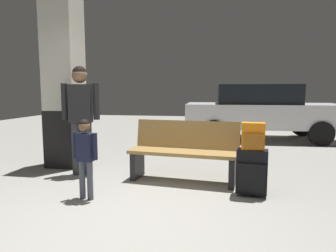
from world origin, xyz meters
name	(u,v)px	position (x,y,z in m)	size (l,w,h in m)	color
ground_plane	(179,151)	(0.00, 4.00, -0.05)	(18.00, 18.00, 0.10)	gray
structural_pillar	(64,83)	(-1.78, 2.12, 1.47)	(0.57, 0.57, 2.97)	black
bench	(184,151)	(0.42, 1.57, 0.44)	(1.65, 0.70, 0.89)	#9E7A42
suitcase	(252,171)	(1.35, 1.05, 0.32)	(0.40, 0.27, 0.60)	black
backpack_bright	(253,136)	(1.35, 1.05, 0.77)	(0.29, 0.21, 0.34)	orange
child	(85,151)	(-0.68, 0.57, 0.61)	(0.34, 0.21, 1.00)	#4C5160
adult	(81,108)	(-1.22, 1.60, 1.06)	(0.58, 0.27, 1.72)	#38383D
parked_car_near	(260,110)	(2.02, 5.78, 0.81)	(4.15, 1.89, 1.51)	silver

